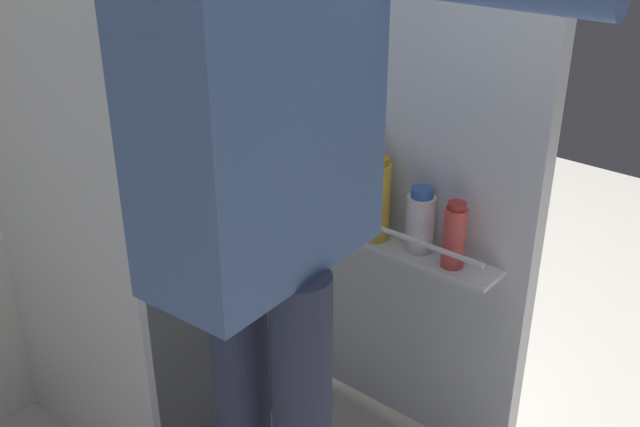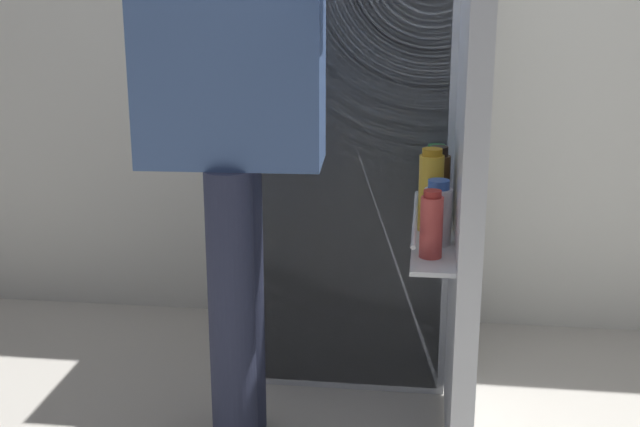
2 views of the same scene
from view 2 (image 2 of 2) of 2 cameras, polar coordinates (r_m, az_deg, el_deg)
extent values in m
cube|color=silver|center=(2.74, 2.29, 7.53)|extent=(0.62, 0.58, 1.73)
cube|color=white|center=(2.46, 1.70, 6.54)|extent=(0.58, 0.01, 1.69)
cube|color=white|center=(2.50, 1.82, 8.20)|extent=(0.54, 0.09, 0.01)
cube|color=silver|center=(2.14, 9.93, 4.89)|extent=(0.05, 0.62, 1.67)
cube|color=white|center=(2.21, 7.52, -1.82)|extent=(0.11, 0.51, 0.01)
cylinder|color=silver|center=(2.19, 6.35, -0.26)|extent=(0.01, 0.49, 0.01)
cylinder|color=gold|center=(2.25, 7.37, 1.35)|extent=(0.06, 0.06, 0.20)
cylinder|color=#BC8419|center=(2.22, 7.47, 4.07)|extent=(0.05, 0.05, 0.02)
cylinder|color=#DB4C47|center=(2.05, 7.41, -0.91)|extent=(0.05, 0.05, 0.15)
cylinder|color=#B22D28|center=(2.03, 7.49, 1.31)|extent=(0.04, 0.04, 0.02)
cylinder|color=green|center=(2.38, 7.66, 1.92)|extent=(0.06, 0.06, 0.18)
cylinder|color=#195B28|center=(2.35, 7.76, 4.31)|extent=(0.05, 0.05, 0.02)
cylinder|color=white|center=(2.15, 7.82, -0.20)|extent=(0.07, 0.07, 0.14)
cylinder|color=#335BB2|center=(2.13, 7.91, 1.93)|extent=(0.05, 0.05, 0.02)
cylinder|color=brown|center=(2.30, 7.82, 1.53)|extent=(0.06, 0.06, 0.19)
cylinder|color=black|center=(2.28, 7.92, 4.11)|extent=(0.05, 0.05, 0.02)
cylinder|color=#333842|center=(2.39, 7.77, 1.51)|extent=(0.07, 0.07, 0.14)
cylinder|color=silver|center=(2.37, 7.84, 3.37)|extent=(0.06, 0.06, 0.02)
cylinder|color=#4C7F3D|center=(2.49, 1.83, 9.49)|extent=(0.09, 0.09, 0.10)
cylinder|color=#2D334C|center=(2.38, -5.18, -5.53)|extent=(0.12, 0.12, 0.79)
cylinder|color=#2D334C|center=(2.23, -5.87, -7.08)|extent=(0.12, 0.12, 0.79)
cube|color=#4C6BA3|center=(2.14, -6.01, 10.75)|extent=(0.47, 0.24, 0.56)
cylinder|color=#4C6BA3|center=(2.37, -5.01, 10.72)|extent=(0.08, 0.08, 0.53)
camera|label=1|loc=(1.84, -43.85, 19.29)|focal=42.63mm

